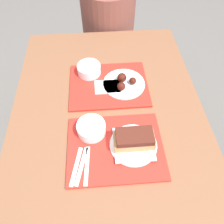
{
  "coord_description": "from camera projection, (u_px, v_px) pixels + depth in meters",
  "views": [
    {
      "loc": [
        -0.03,
        -0.58,
        1.6
      ],
      "look_at": [
        0.02,
        0.03,
        0.78
      ],
      "focal_mm": 35.0,
      "sensor_mm": 36.0,
      "label": 1
    }
  ],
  "objects": [
    {
      "name": "tray_far",
      "position": [
        109.0,
        85.0,
        1.18
      ],
      "size": [
        0.42,
        0.33,
        0.01
      ],
      "color": "red",
      "rests_on": "picnic_table"
    },
    {
      "name": "tray_near",
      "position": [
        115.0,
        147.0,
        0.96
      ],
      "size": [
        0.42,
        0.33,
        0.01
      ],
      "color": "red",
      "rests_on": "picnic_table"
    },
    {
      "name": "ground_plane",
      "position": [
        110.0,
        177.0,
        1.63
      ],
      "size": [
        12.0,
        12.0,
        0.0
      ],
      "primitive_type": "plane",
      "color": "#605B56"
    },
    {
      "name": "plastic_fork_near",
      "position": [
        82.0,
        166.0,
        0.9
      ],
      "size": [
        0.06,
        0.17,
        0.0
      ],
      "color": "white",
      "rests_on": "tray_near"
    },
    {
      "name": "person_seated_across",
      "position": [
        108.0,
        16.0,
        1.63
      ],
      "size": [
        0.4,
        0.4,
        0.69
      ],
      "color": "brown",
      "rests_on": "picnic_bench_far"
    },
    {
      "name": "picnic_table",
      "position": [
        109.0,
        132.0,
        1.12
      ],
      "size": [
        0.96,
        1.49,
        0.74
      ],
      "color": "brown",
      "rests_on": "ground_plane"
    },
    {
      "name": "brisket_sandwich_plate",
      "position": [
        134.0,
        141.0,
        0.93
      ],
      "size": [
        0.21,
        0.21,
        0.09
      ],
      "color": "white",
      "rests_on": "tray_near"
    },
    {
      "name": "picnic_bench_far",
      "position": [
        102.0,
        54.0,
        1.9
      ],
      "size": [
        0.91,
        0.28,
        0.45
      ],
      "color": "brown",
      "rests_on": "ground_plane"
    },
    {
      "name": "wings_plate_far",
      "position": [
        124.0,
        83.0,
        1.16
      ],
      "size": [
        0.23,
        0.23,
        0.06
      ],
      "color": "white",
      "rests_on": "tray_far"
    },
    {
      "name": "plastic_spoon_near",
      "position": [
        76.0,
        166.0,
        0.89
      ],
      "size": [
        0.05,
        0.17,
        0.0
      ],
      "color": "white",
      "rests_on": "tray_near"
    },
    {
      "name": "napkin_far",
      "position": [
        108.0,
        87.0,
        1.16
      ],
      "size": [
        0.13,
        0.09,
        0.01
      ],
      "color": "white",
      "rests_on": "tray_far"
    },
    {
      "name": "plastic_knife_near",
      "position": [
        87.0,
        166.0,
        0.9
      ],
      "size": [
        0.03,
        0.17,
        0.0
      ],
      "color": "white",
      "rests_on": "tray_near"
    },
    {
      "name": "bowl_coleslaw_far",
      "position": [
        89.0,
        69.0,
        1.2
      ],
      "size": [
        0.13,
        0.13,
        0.05
      ],
      "color": "white",
      "rests_on": "tray_far"
    },
    {
      "name": "bowl_coleslaw_near",
      "position": [
        91.0,
        128.0,
        0.97
      ],
      "size": [
        0.13,
        0.13,
        0.05
      ],
      "color": "white",
      "rests_on": "tray_near"
    }
  ]
}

